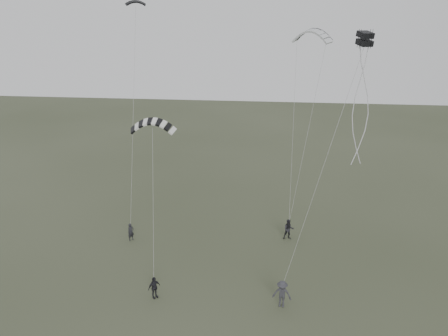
# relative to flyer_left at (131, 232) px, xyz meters

# --- Properties ---
(ground) EXTENTS (140.00, 140.00, 0.00)m
(ground) POSITION_rel_flyer_left_xyz_m (6.93, -6.37, -0.77)
(ground) COLOR #333A25
(ground) RESTS_ON ground
(flyer_left) EXTENTS (0.65, 0.67, 1.55)m
(flyer_left) POSITION_rel_flyer_left_xyz_m (0.00, 0.00, 0.00)
(flyer_left) COLOR black
(flyer_left) RESTS_ON ground
(flyer_right) EXTENTS (0.97, 0.80, 1.82)m
(flyer_right) POSITION_rel_flyer_left_xyz_m (13.45, 1.74, 0.14)
(flyer_right) COLOR black
(flyer_right) RESTS_ON ground
(flyer_center) EXTENTS (0.92, 0.96, 1.60)m
(flyer_center) POSITION_rel_flyer_left_xyz_m (4.11, -7.62, 0.03)
(flyer_center) COLOR black
(flyer_center) RESTS_ON ground
(flyer_far) EXTENTS (1.34, 0.89, 1.93)m
(flyer_far) POSITION_rel_flyer_left_xyz_m (12.77, -7.60, 0.19)
(flyer_far) COLOR #2D2C32
(flyer_far) RESTS_ON ground
(kite_dark_small) EXTENTS (1.77, 1.25, 0.66)m
(kite_dark_small) POSITION_rel_flyer_left_xyz_m (-0.03, 5.59, 18.60)
(kite_dark_small) COLOR black
(kite_dark_small) RESTS_ON flyer_left
(kite_pale_large) EXTENTS (3.70, 3.14, 1.70)m
(kite_pale_large) POSITION_rel_flyer_left_xyz_m (14.82, 8.03, 16.26)
(kite_pale_large) COLOR #B7BABD
(kite_pale_large) RESTS_ON flyer_right
(kite_striped) EXTENTS (3.20, 1.27, 1.43)m
(kite_striped) POSITION_rel_flyer_left_xyz_m (3.27, -2.92, 10.50)
(kite_striped) COLOR black
(kite_striped) RESTS_ON flyer_center
(kite_box) EXTENTS (1.06, 1.12, 0.89)m
(kite_box) POSITION_rel_flyer_left_xyz_m (16.87, -5.10, 16.31)
(kite_box) COLOR black
(kite_box) RESTS_ON flyer_far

